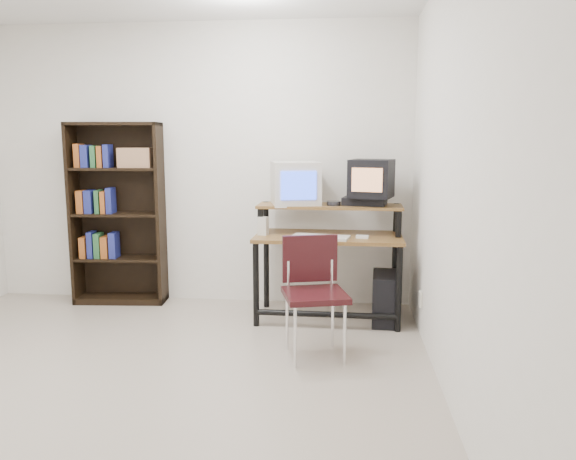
# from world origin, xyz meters

# --- Properties ---
(floor) EXTENTS (4.00, 4.00, 0.01)m
(floor) POSITION_xyz_m (0.00, 0.00, -0.01)
(floor) COLOR #BCAE9C
(floor) RESTS_ON ground
(back_wall) EXTENTS (4.00, 0.01, 2.60)m
(back_wall) POSITION_xyz_m (0.00, 2.00, 1.30)
(back_wall) COLOR white
(back_wall) RESTS_ON floor
(right_wall) EXTENTS (0.01, 4.00, 2.60)m
(right_wall) POSITION_xyz_m (2.00, 0.00, 1.30)
(right_wall) COLOR white
(right_wall) RESTS_ON floor
(computer_desk) EXTENTS (1.26, 0.65, 0.98)m
(computer_desk) POSITION_xyz_m (1.25, 1.54, 0.69)
(computer_desk) COLOR brown
(computer_desk) RESTS_ON floor
(crt_monitor) EXTENTS (0.48, 0.48, 0.38)m
(crt_monitor) POSITION_xyz_m (0.95, 1.67, 1.16)
(crt_monitor) COLOR beige
(crt_monitor) RESTS_ON computer_desk
(vcr) EXTENTS (0.40, 0.32, 0.08)m
(vcr) POSITION_xyz_m (1.55, 1.65, 1.01)
(vcr) COLOR black
(vcr) RESTS_ON computer_desk
(crt_tv) EXTENTS (0.42, 0.41, 0.32)m
(crt_tv) POSITION_xyz_m (1.61, 1.62, 1.21)
(crt_tv) COLOR black
(crt_tv) RESTS_ON vcr
(cd_spindle) EXTENTS (0.14, 0.14, 0.05)m
(cd_spindle) POSITION_xyz_m (1.29, 1.59, 0.99)
(cd_spindle) COLOR #26262B
(cd_spindle) RESTS_ON computer_desk
(keyboard) EXTENTS (0.50, 0.30, 0.03)m
(keyboard) POSITION_xyz_m (1.19, 1.36, 0.74)
(keyboard) COLOR beige
(keyboard) RESTS_ON computer_desk
(mousepad) EXTENTS (0.23, 0.20, 0.01)m
(mousepad) POSITION_xyz_m (1.55, 1.39, 0.72)
(mousepad) COLOR black
(mousepad) RESTS_ON computer_desk
(mouse) EXTENTS (0.11, 0.07, 0.03)m
(mouse) POSITION_xyz_m (1.53, 1.40, 0.74)
(mouse) COLOR white
(mouse) RESTS_ON mousepad
(desk_speaker) EXTENTS (0.09, 0.09, 0.17)m
(desk_speaker) POSITION_xyz_m (0.69, 1.48, 0.80)
(desk_speaker) COLOR beige
(desk_speaker) RESTS_ON computer_desk
(pc_tower) EXTENTS (0.23, 0.46, 0.42)m
(pc_tower) POSITION_xyz_m (1.73, 1.47, 0.21)
(pc_tower) COLOR black
(pc_tower) RESTS_ON floor
(school_chair) EXTENTS (0.52, 0.52, 0.85)m
(school_chair) POSITION_xyz_m (1.16, 0.70, 0.53)
(school_chair) COLOR black
(school_chair) RESTS_ON floor
(bookshelf) EXTENTS (0.87, 0.34, 1.70)m
(bookshelf) POSITION_xyz_m (-0.74, 1.85, 0.87)
(bookshelf) COLOR black
(bookshelf) RESTS_ON floor
(wall_outlet) EXTENTS (0.02, 0.08, 0.12)m
(wall_outlet) POSITION_xyz_m (1.99, 1.15, 0.30)
(wall_outlet) COLOR beige
(wall_outlet) RESTS_ON right_wall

